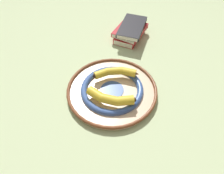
{
  "coord_description": "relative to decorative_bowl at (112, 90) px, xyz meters",
  "views": [
    {
      "loc": [
        -0.07,
        0.55,
        0.73
      ],
      "look_at": [
        0.04,
        -0.04,
        0.04
      ],
      "focal_mm": 35.0,
      "sensor_mm": 36.0,
      "label": 1
    }
  ],
  "objects": [
    {
      "name": "ground_plane",
      "position": [
        -0.04,
        0.04,
        -0.02
      ],
      "size": [
        2.8,
        2.8,
        0.0
      ],
      "primitive_type": "plane",
      "color": "#B2C693"
    },
    {
      "name": "banana_b",
      "position": [
        -0.0,
        -0.07,
        0.04
      ],
      "size": [
        0.2,
        0.08,
        0.03
      ],
      "rotation": [
        0.0,
        0.0,
        6.54
      ],
      "color": "gold",
      "rests_on": "decorative_bowl"
    },
    {
      "name": "book_stack",
      "position": [
        -0.03,
        -0.4,
        0.02
      ],
      "size": [
        0.19,
        0.22,
        0.08
      ],
      "rotation": [
        0.0,
        0.0,
        1.27
      ],
      "color": "#AD2328",
      "rests_on": "ground_plane"
    },
    {
      "name": "banana_a",
      "position": [
        -0.0,
        0.07,
        0.04
      ],
      "size": [
        0.21,
        0.08,
        0.04
      ],
      "rotation": [
        0.0,
        0.0,
        3.04
      ],
      "color": "gold",
      "rests_on": "decorative_bowl"
    },
    {
      "name": "decorative_bowl",
      "position": [
        0.0,
        0.0,
        0.0
      ],
      "size": [
        0.39,
        0.39,
        0.04
      ],
      "color": "beige",
      "rests_on": "ground_plane"
    }
  ]
}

